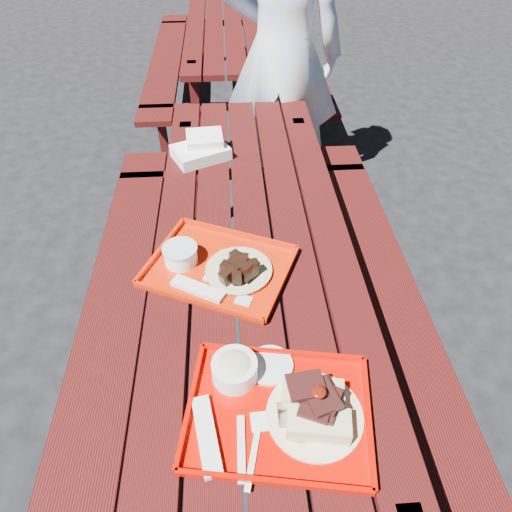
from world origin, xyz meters
name	(u,v)px	position (x,y,z in m)	size (l,w,h in m)	color
ground	(254,357)	(0.00, 0.00, 0.00)	(60.00, 60.00, 0.00)	black
picnic_table_near	(254,277)	(0.00, 0.00, 0.56)	(1.41, 2.40, 0.75)	#440E0D
picnic_table_far	(233,41)	(0.00, 2.80, 0.56)	(1.41, 2.40, 0.75)	#440E0D
near_tray	(279,400)	(0.03, -0.67, 0.79)	(0.53, 0.45, 0.15)	#C80800
far_tray	(216,266)	(-0.14, -0.14, 0.77)	(0.58, 0.53, 0.08)	red
white_cloth	(202,148)	(-0.20, 0.63, 0.79)	(0.30, 0.26, 0.10)	white
person	(282,53)	(0.25, 1.38, 0.95)	(0.69, 0.46, 1.90)	#BBD5FF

